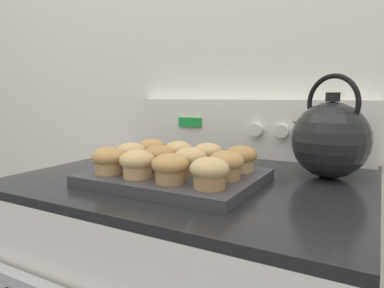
{
  "coord_description": "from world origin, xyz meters",
  "views": [
    {
      "loc": [
        0.37,
        -0.36,
        1.08
      ],
      "look_at": [
        0.03,
        0.25,
        0.98
      ],
      "focal_mm": 32.0,
      "sensor_mm": 36.0,
      "label": 1
    }
  ],
  "objects_px": {
    "muffin_r0_c2": "(170,168)",
    "muffin_r0_c3": "(209,172)",
    "muffin_r2_c0": "(152,150)",
    "muffin_r1_c0": "(131,154)",
    "muffin_r2_c3": "(241,158)",
    "muffin_r2_c1": "(178,152)",
    "muffin_r0_c0": "(109,160)",
    "muffin_r1_c3": "(226,164)",
    "muffin_pan": "(176,177)",
    "muffin_r1_c1": "(159,157)",
    "muffin_r1_c2": "(191,160)",
    "tea_kettle": "(330,138)",
    "muffin_r0_c1": "(137,163)",
    "muffin_r2_c2": "(208,155)"
  },
  "relations": [
    {
      "from": "muffin_r0_c2",
      "to": "muffin_r0_c3",
      "type": "relative_size",
      "value": 1.0
    },
    {
      "from": "muffin_r0_c2",
      "to": "muffin_r2_c0",
      "type": "height_order",
      "value": "same"
    },
    {
      "from": "muffin_r0_c3",
      "to": "muffin_r1_c0",
      "type": "height_order",
      "value": "same"
    },
    {
      "from": "muffin_r2_c3",
      "to": "muffin_r2_c1",
      "type": "bearing_deg",
      "value": -179.01
    },
    {
      "from": "muffin_r0_c0",
      "to": "muffin_r1_c3",
      "type": "relative_size",
      "value": 1.0
    },
    {
      "from": "muffin_pan",
      "to": "muffin_r1_c3",
      "type": "bearing_deg",
      "value": -0.94
    },
    {
      "from": "muffin_r1_c1",
      "to": "muffin_r1_c3",
      "type": "distance_m",
      "value": 0.16
    },
    {
      "from": "muffin_pan",
      "to": "muffin_r0_c2",
      "type": "bearing_deg",
      "value": -64.53
    },
    {
      "from": "muffin_r0_c2",
      "to": "muffin_r1_c0",
      "type": "relative_size",
      "value": 1.0
    },
    {
      "from": "muffin_r0_c3",
      "to": "muffin_r2_c1",
      "type": "height_order",
      "value": "same"
    },
    {
      "from": "muffin_r0_c3",
      "to": "muffin_r1_c0",
      "type": "bearing_deg",
      "value": 161.49
    },
    {
      "from": "muffin_r1_c1",
      "to": "muffin_r2_c0",
      "type": "relative_size",
      "value": 1.0
    },
    {
      "from": "muffin_r1_c2",
      "to": "muffin_r2_c0",
      "type": "relative_size",
      "value": 1.0
    },
    {
      "from": "muffin_r1_c0",
      "to": "muffin_r1_c2",
      "type": "distance_m",
      "value": 0.16
    },
    {
      "from": "muffin_r2_c0",
      "to": "muffin_r0_c2",
      "type": "bearing_deg",
      "value": -45.65
    },
    {
      "from": "muffin_r0_c0",
      "to": "muffin_r0_c2",
      "type": "height_order",
      "value": "same"
    },
    {
      "from": "muffin_r0_c3",
      "to": "tea_kettle",
      "type": "relative_size",
      "value": 0.3
    },
    {
      "from": "muffin_r1_c2",
      "to": "tea_kettle",
      "type": "distance_m",
      "value": 0.32
    },
    {
      "from": "muffin_r1_c0",
      "to": "muffin_r1_c3",
      "type": "bearing_deg",
      "value": -0.55
    },
    {
      "from": "muffin_r1_c1",
      "to": "muffin_r1_c2",
      "type": "height_order",
      "value": "same"
    },
    {
      "from": "muffin_r0_c2",
      "to": "tea_kettle",
      "type": "bearing_deg",
      "value": 49.7
    },
    {
      "from": "muffin_r0_c1",
      "to": "muffin_r2_c3",
      "type": "height_order",
      "value": "same"
    },
    {
      "from": "muffin_r0_c3",
      "to": "muffin_r1_c2",
      "type": "xyz_separation_m",
      "value": [
        -0.08,
        0.08,
        0.0
      ]
    },
    {
      "from": "muffin_r1_c2",
      "to": "muffin_r2_c3",
      "type": "distance_m",
      "value": 0.11
    },
    {
      "from": "muffin_r1_c2",
      "to": "muffin_r1_c0",
      "type": "bearing_deg",
      "value": -179.46
    },
    {
      "from": "muffin_r1_c2",
      "to": "muffin_r2_c1",
      "type": "xyz_separation_m",
      "value": [
        -0.07,
        0.07,
        0.0
      ]
    },
    {
      "from": "muffin_r0_c3",
      "to": "muffin_r2_c3",
      "type": "xyz_separation_m",
      "value": [
        -0.0,
        0.16,
        0.0
      ]
    },
    {
      "from": "muffin_r1_c0",
      "to": "tea_kettle",
      "type": "distance_m",
      "value": 0.45
    },
    {
      "from": "muffin_r1_c3",
      "to": "tea_kettle",
      "type": "xyz_separation_m",
      "value": [
        0.16,
        0.21,
        0.04
      ]
    },
    {
      "from": "muffin_pan",
      "to": "muffin_r1_c0",
      "type": "distance_m",
      "value": 0.13
    },
    {
      "from": "muffin_r0_c1",
      "to": "muffin_r1_c2",
      "type": "xyz_separation_m",
      "value": [
        0.08,
        0.08,
        0.0
      ]
    },
    {
      "from": "muffin_r1_c1",
      "to": "muffin_r2_c0",
      "type": "distance_m",
      "value": 0.11
    },
    {
      "from": "muffin_r0_c3",
      "to": "muffin_r1_c3",
      "type": "bearing_deg",
      "value": 90.9
    },
    {
      "from": "muffin_r1_c2",
      "to": "tea_kettle",
      "type": "height_order",
      "value": "tea_kettle"
    },
    {
      "from": "muffin_r0_c0",
      "to": "muffin_r1_c2",
      "type": "relative_size",
      "value": 1.0
    },
    {
      "from": "muffin_r1_c0",
      "to": "muffin_r2_c1",
      "type": "distance_m",
      "value": 0.11
    },
    {
      "from": "muffin_r0_c1",
      "to": "muffin_r2_c2",
      "type": "height_order",
      "value": "same"
    },
    {
      "from": "muffin_r0_c2",
      "to": "muffin_r1_c3",
      "type": "relative_size",
      "value": 1.0
    },
    {
      "from": "muffin_r0_c0",
      "to": "muffin_r0_c2",
      "type": "distance_m",
      "value": 0.15
    },
    {
      "from": "muffin_pan",
      "to": "muffin_r1_c2",
      "type": "distance_m",
      "value": 0.05
    },
    {
      "from": "muffin_pan",
      "to": "muffin_r2_c0",
      "type": "xyz_separation_m",
      "value": [
        -0.12,
        0.08,
        0.04
      ]
    },
    {
      "from": "muffin_r0_c0",
      "to": "muffin_r2_c0",
      "type": "relative_size",
      "value": 1.0
    },
    {
      "from": "muffin_r1_c0",
      "to": "muffin_r2_c0",
      "type": "bearing_deg",
      "value": 89.12
    },
    {
      "from": "muffin_r1_c3",
      "to": "tea_kettle",
      "type": "relative_size",
      "value": 0.3
    },
    {
      "from": "muffin_pan",
      "to": "muffin_r2_c0",
      "type": "bearing_deg",
      "value": 146.03
    },
    {
      "from": "muffin_pan",
      "to": "muffin_r1_c1",
      "type": "xyz_separation_m",
      "value": [
        -0.04,
        -0.0,
        0.04
      ]
    },
    {
      "from": "muffin_r0_c2",
      "to": "muffin_r1_c3",
      "type": "bearing_deg",
      "value": 44.51
    },
    {
      "from": "muffin_r1_c0",
      "to": "muffin_r2_c1",
      "type": "bearing_deg",
      "value": 42.78
    },
    {
      "from": "muffin_r1_c1",
      "to": "muffin_r1_c3",
      "type": "height_order",
      "value": "same"
    },
    {
      "from": "muffin_r1_c0",
      "to": "muffin_r0_c1",
      "type": "bearing_deg",
      "value": -44.97
    }
  ]
}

